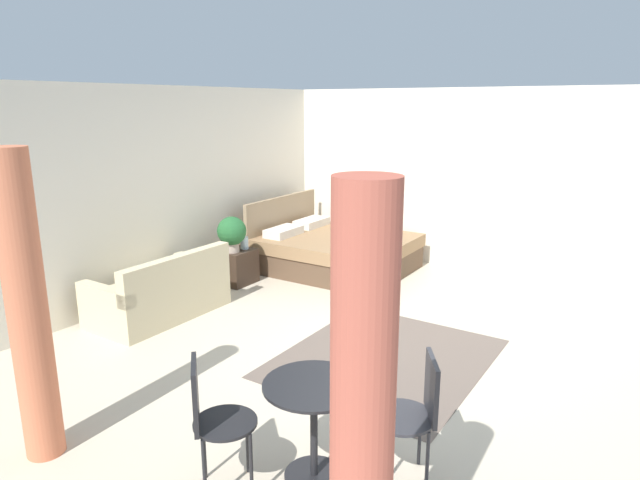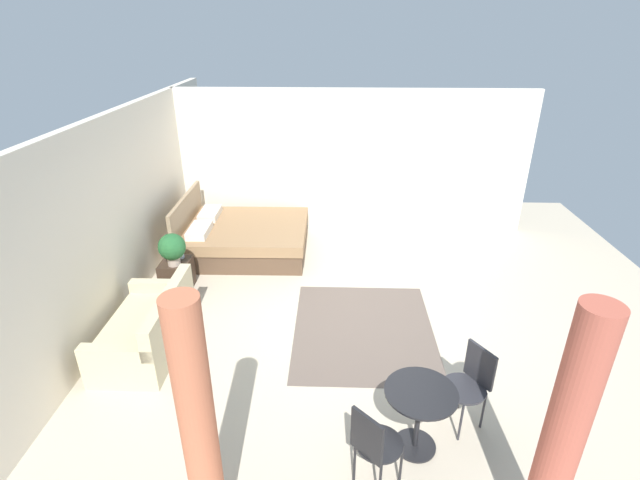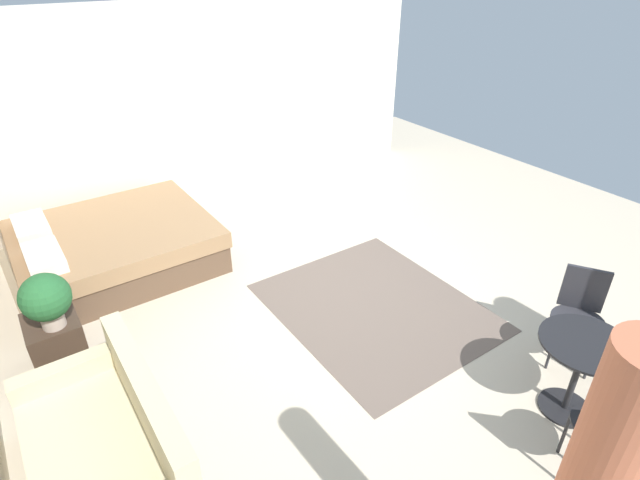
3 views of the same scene
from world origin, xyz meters
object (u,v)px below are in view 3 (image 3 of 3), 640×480
Objects in this scene: couch at (110,452)px; cafe_chair_near_window at (580,308)px; bed at (109,247)px; balcony_table at (580,364)px; nightstand at (57,342)px; potted_plant at (46,299)px; cafe_chair_near_couch at (611,429)px; vase at (51,303)px.

couch is 1.78× the size of cafe_chair_near_window.
bed reaches higher than couch.
bed is 4.77m from balcony_table.
nightstand is (-1.31, 0.77, -0.04)m from bed.
bed is 2.80m from couch.
nightstand is 0.70× the size of balcony_table.
potted_plant is (-1.41, 0.75, 0.47)m from bed.
couch is 3.23× the size of nightstand.
bed is 1.66m from potted_plant.
vase is at bearing 38.24° from cafe_chair_near_couch.
vase is at bearing 55.07° from cafe_chair_near_window.
vase is (-1.19, 0.72, 0.28)m from bed.
bed is 4.41× the size of nightstand.
potted_plant is 0.71× the size of balcony_table.
couch is at bearing 73.95° from cafe_chair_near_window.
couch reaches higher than vase.
potted_plant reaches higher than cafe_chair_near_couch.
balcony_table reaches higher than vase.
potted_plant is 4.41m from cafe_chair_near_window.
cafe_chair_near_couch is at bearing 128.77° from cafe_chair_near_window.
bed is 3.07× the size of balcony_table.
potted_plant is 4.17m from cafe_chair_near_couch.
couch reaches higher than nightstand.
nightstand is 0.53m from potted_plant.
couch reaches higher than balcony_table.
nightstand is at bearing 149.35° from bed.
cafe_chair_near_couch reaches higher than balcony_table.
cafe_chair_near_window reaches higher than couch.
bed is at bearing 23.07° from cafe_chair_near_couch.
cafe_chair_near_window is at bearing -123.30° from nightstand.
couch is 3.81m from cafe_chair_near_window.
cafe_chair_near_couch is (-4.58, -1.95, 0.28)m from bed.
cafe_chair_near_window is at bearing -106.05° from couch.
couch is 1.41m from nightstand.
cafe_chair_near_window is (0.35, -0.56, 0.05)m from balcony_table.
bed is at bearing 30.37° from balcony_table.
cafe_chair_near_couch is at bearing -125.30° from couch.
balcony_table is at bearing -133.05° from vase.
balcony_table is (-2.93, -3.14, -0.08)m from vase.
balcony_table is 0.76× the size of cafe_chair_near_couch.
bed is at bearing -27.99° from potted_plant.
potted_plant is 0.54× the size of cafe_chair_near_couch.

